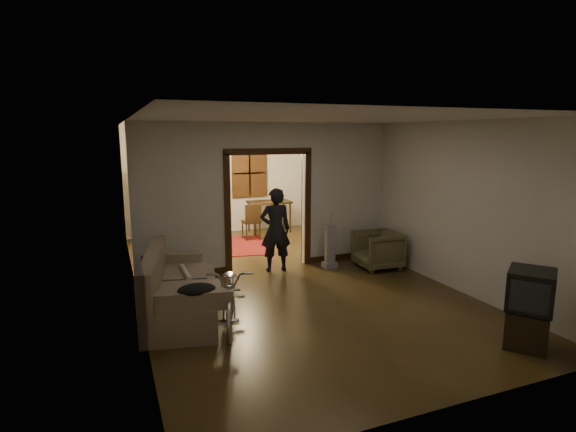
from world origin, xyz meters
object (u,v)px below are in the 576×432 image
armchair (378,250)px  person (275,230)px  bicycle (231,293)px  desk (269,217)px  sofa (182,283)px  locker (174,204)px

armchair → person: (-1.90, 0.58, 0.43)m
bicycle → desk: (2.46, 5.38, -0.03)m
armchair → person: size_ratio=0.50×
armchair → desk: size_ratio=0.73×
desk → armchair: bearing=-93.6°
sofa → locker: size_ratio=1.15×
sofa → person: bearing=48.5°
locker → desk: 2.52m
armchair → locker: 5.10m
person → locker: (-1.42, 3.25, 0.12)m
person → locker: size_ratio=0.87×
sofa → locker: (0.57, 4.76, 0.43)m
armchair → locker: size_ratio=0.44×
locker → armchair: bearing=-51.8°
bicycle → armchair: size_ratio=2.09×
bicycle → locker: (-0.00, 5.33, 0.48)m
locker → desk: size_ratio=1.66×
armchair → person: 2.03m
armchair → sofa: bearing=-73.2°
bicycle → desk: size_ratio=1.52×
armchair → locker: (-3.31, 3.84, 0.55)m
person → locker: 3.55m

